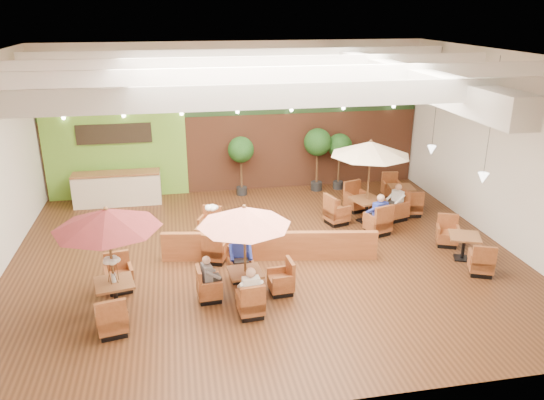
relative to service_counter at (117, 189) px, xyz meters
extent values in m
plane|color=#381E0F|center=(4.40, -5.10, -0.58)|extent=(14.00, 14.00, 0.00)
cube|color=silver|center=(4.40, 0.90, 2.17)|extent=(14.00, 0.04, 5.50)
cube|color=silver|center=(4.40, -11.10, 2.17)|extent=(14.00, 0.04, 5.50)
cube|color=silver|center=(11.40, -5.10, 2.17)|extent=(0.04, 12.00, 5.50)
cube|color=white|center=(4.40, -5.10, 4.92)|extent=(14.00, 12.00, 0.04)
cube|color=brown|center=(4.40, 0.84, 1.02)|extent=(13.90, 0.10, 3.20)
cube|color=#1E3819|center=(4.40, 0.83, 2.47)|extent=(13.90, 0.12, 0.35)
cube|color=#67A22F|center=(0.00, 0.78, 1.02)|extent=(5.00, 0.08, 3.20)
cube|color=black|center=(0.00, 0.70, 1.82)|extent=(2.60, 0.08, 0.70)
cube|color=white|center=(7.90, -5.10, 4.37)|extent=(0.60, 11.00, 0.60)
cube|color=white|center=(4.40, -9.10, 4.57)|extent=(13.60, 0.12, 0.45)
cube|color=white|center=(4.40, -6.40, 4.57)|extent=(13.60, 0.12, 0.45)
cube|color=white|center=(4.40, -3.80, 4.57)|extent=(13.60, 0.12, 0.45)
cube|color=white|center=(4.40, -1.10, 4.57)|extent=(13.60, 0.12, 0.45)
cylinder|color=black|center=(10.20, -6.10, 3.32)|extent=(0.01, 0.01, 3.20)
cone|color=white|center=(10.20, -6.10, 1.72)|extent=(0.28, 0.28, 0.28)
cylinder|color=black|center=(10.20, -3.10, 3.32)|extent=(0.01, 0.01, 3.20)
cone|color=white|center=(10.20, -3.10, 1.72)|extent=(0.28, 0.28, 0.28)
sphere|color=#FFEAC6|center=(-1.60, 0.60, 2.47)|extent=(0.14, 0.14, 0.14)
sphere|color=#FFEAC6|center=(0.40, 0.60, 2.47)|extent=(0.14, 0.14, 0.14)
sphere|color=#FFEAC6|center=(2.40, 0.60, 2.47)|extent=(0.14, 0.14, 0.14)
sphere|color=#FFEAC6|center=(4.40, 0.60, 2.47)|extent=(0.14, 0.14, 0.14)
sphere|color=#FFEAC6|center=(6.40, 0.60, 2.47)|extent=(0.14, 0.14, 0.14)
sphere|color=#FFEAC6|center=(8.40, 0.60, 2.47)|extent=(0.14, 0.14, 0.14)
sphere|color=#FFEAC6|center=(10.40, 0.60, 2.47)|extent=(0.14, 0.14, 0.14)
cube|color=beige|center=(0.00, 0.00, -0.03)|extent=(3.00, 0.70, 1.10)
cube|color=brown|center=(0.00, 0.00, 0.57)|extent=(3.00, 0.75, 0.06)
cube|color=brown|center=(4.50, -5.31, -0.17)|extent=(5.91, 1.15, 0.83)
cube|color=brown|center=(0.54, -7.24, 0.13)|extent=(0.99, 0.99, 0.06)
cylinder|color=black|center=(0.54, -7.24, -0.22)|extent=(0.10, 0.10, 0.66)
cube|color=black|center=(0.54, -7.24, -0.56)|extent=(0.53, 0.53, 0.04)
cube|color=brown|center=(0.54, -8.18, -0.28)|extent=(0.72, 0.72, 0.32)
cube|color=brown|center=(0.49, -8.44, 0.01)|extent=(0.62, 0.22, 0.70)
cube|color=brown|center=(0.26, -8.24, -0.09)|extent=(0.18, 0.55, 0.28)
cube|color=brown|center=(0.82, -8.13, -0.09)|extent=(0.18, 0.55, 0.28)
cube|color=black|center=(0.54, -8.18, -0.51)|extent=(0.64, 0.64, 0.14)
cube|color=brown|center=(0.54, -6.29, -0.28)|extent=(0.72, 0.72, 0.32)
cube|color=brown|center=(0.59, -6.04, 0.01)|extent=(0.62, 0.22, 0.70)
cube|color=brown|center=(0.82, -6.24, -0.09)|extent=(0.18, 0.55, 0.28)
cube|color=brown|center=(0.26, -6.35, -0.09)|extent=(0.18, 0.55, 0.28)
cube|color=black|center=(0.54, -6.29, -0.51)|extent=(0.64, 0.64, 0.14)
cylinder|color=brown|center=(0.54, -7.24, 0.66)|extent=(0.06, 0.06, 2.49)
cone|color=#55191A|center=(0.54, -7.24, 1.72)|extent=(2.39, 2.39, 0.45)
sphere|color=brown|center=(0.54, -7.24, 1.95)|extent=(0.10, 0.10, 0.10)
cylinder|color=silver|center=(0.54, -7.24, 0.27)|extent=(0.10, 0.10, 0.22)
cube|color=brown|center=(3.57, -7.17, 0.08)|extent=(0.83, 0.83, 0.06)
cylinder|color=black|center=(3.57, -7.17, -0.24)|extent=(0.09, 0.09, 0.61)
cube|color=black|center=(3.57, -7.17, -0.56)|extent=(0.44, 0.44, 0.04)
cube|color=brown|center=(3.57, -8.04, -0.31)|extent=(0.61, 0.61, 0.29)
cube|color=brown|center=(3.55, -8.28, -0.03)|extent=(0.57, 0.13, 0.64)
cube|color=brown|center=(3.30, -8.06, -0.12)|extent=(0.11, 0.51, 0.26)
cube|color=brown|center=(3.83, -8.02, -0.12)|extent=(0.11, 0.51, 0.26)
cube|color=black|center=(3.57, -8.04, -0.52)|extent=(0.54, 0.54, 0.13)
cube|color=brown|center=(3.57, -6.30, -0.31)|extent=(0.61, 0.61, 0.29)
cube|color=brown|center=(3.59, -6.06, -0.03)|extent=(0.57, 0.13, 0.64)
cube|color=brown|center=(3.83, -6.28, -0.12)|extent=(0.11, 0.51, 0.26)
cube|color=brown|center=(3.30, -6.31, -0.12)|extent=(0.11, 0.51, 0.26)
cube|color=black|center=(3.57, -6.30, -0.52)|extent=(0.54, 0.54, 0.13)
cube|color=brown|center=(2.70, -7.17, -0.31)|extent=(0.61, 0.61, 0.29)
cube|color=brown|center=(2.93, -7.19, -0.03)|extent=(0.13, 0.57, 0.64)
cube|color=brown|center=(2.68, -6.90, -0.12)|extent=(0.51, 0.11, 0.26)
cube|color=brown|center=(2.71, -7.43, -0.12)|extent=(0.51, 0.11, 0.26)
cube|color=black|center=(2.70, -7.17, -0.52)|extent=(0.54, 0.54, 0.13)
cube|color=brown|center=(4.44, -7.17, -0.31)|extent=(0.61, 0.61, 0.29)
cube|color=brown|center=(4.20, -7.15, -0.03)|extent=(0.13, 0.57, 0.64)
cube|color=brown|center=(4.46, -7.43, -0.12)|extent=(0.51, 0.11, 0.26)
cube|color=brown|center=(4.42, -6.90, -0.12)|extent=(0.51, 0.11, 0.26)
cube|color=black|center=(4.44, -7.17, -0.52)|extent=(0.54, 0.54, 0.13)
cylinder|color=brown|center=(3.57, -7.17, 0.56)|extent=(0.06, 0.06, 2.30)
cone|color=#E3826D|center=(3.57, -7.17, 1.53)|extent=(2.20, 2.20, 0.45)
sphere|color=brown|center=(3.57, -7.17, 1.76)|extent=(0.10, 0.10, 0.10)
cube|color=brown|center=(8.10, -3.17, 0.18)|extent=(1.12, 1.12, 0.06)
cylinder|color=black|center=(8.10, -3.17, -0.19)|extent=(0.11, 0.11, 0.70)
cube|color=black|center=(8.10, -3.17, -0.56)|extent=(0.59, 0.59, 0.04)
cube|color=brown|center=(8.10, -4.18, -0.26)|extent=(0.82, 0.82, 0.34)
cube|color=brown|center=(8.02, -4.45, 0.05)|extent=(0.66, 0.29, 0.74)
cube|color=brown|center=(7.81, -4.27, -0.05)|extent=(0.25, 0.58, 0.30)
cube|color=brown|center=(8.40, -4.09, -0.05)|extent=(0.25, 0.58, 0.30)
cube|color=black|center=(8.10, -4.18, -0.51)|extent=(0.73, 0.73, 0.15)
cube|color=brown|center=(8.10, -2.17, -0.26)|extent=(0.82, 0.82, 0.34)
cube|color=brown|center=(8.18, -1.90, 0.05)|extent=(0.66, 0.29, 0.74)
cube|color=brown|center=(8.40, -2.08, -0.05)|extent=(0.25, 0.58, 0.30)
cube|color=brown|center=(7.81, -2.25, -0.05)|extent=(0.25, 0.58, 0.30)
cube|color=black|center=(8.10, -2.17, -0.51)|extent=(0.73, 0.73, 0.15)
cube|color=brown|center=(7.09, -3.17, -0.26)|extent=(0.82, 0.82, 0.34)
cube|color=brown|center=(7.36, -3.25, 0.05)|extent=(0.29, 0.66, 0.74)
cube|color=brown|center=(7.00, -2.88, -0.05)|extent=(0.58, 0.25, 0.30)
cube|color=brown|center=(7.18, -3.47, -0.05)|extent=(0.58, 0.25, 0.30)
cube|color=black|center=(7.09, -3.17, -0.51)|extent=(0.73, 0.73, 0.15)
cube|color=brown|center=(9.11, -3.17, -0.26)|extent=(0.82, 0.82, 0.34)
cube|color=brown|center=(8.84, -3.09, 0.05)|extent=(0.29, 0.66, 0.74)
cube|color=brown|center=(9.20, -3.47, -0.05)|extent=(0.58, 0.25, 0.30)
cube|color=brown|center=(9.02, -2.88, -0.05)|extent=(0.58, 0.25, 0.30)
cube|color=black|center=(9.11, -3.17, -0.51)|extent=(0.73, 0.73, 0.15)
cylinder|color=brown|center=(8.10, -3.17, 0.74)|extent=(0.06, 0.06, 2.65)
cone|color=beige|center=(8.10, -3.17, 1.89)|extent=(2.55, 2.55, 0.45)
sphere|color=brown|center=(8.10, -3.17, 2.12)|extent=(0.10, 0.10, 0.10)
cube|color=brown|center=(3.00, -4.27, 0.10)|extent=(1.05, 1.05, 0.06)
cylinder|color=black|center=(3.00, -4.27, -0.23)|extent=(0.09, 0.09, 0.63)
cube|color=black|center=(3.00, -4.27, -0.56)|extent=(0.56, 0.56, 0.04)
cube|color=brown|center=(3.00, -5.17, -0.30)|extent=(0.77, 0.77, 0.30)
cube|color=brown|center=(3.10, -5.40, -0.01)|extent=(0.58, 0.31, 0.66)
cube|color=brown|center=(2.75, -5.07, -0.11)|extent=(0.27, 0.51, 0.27)
cube|color=brown|center=(3.26, -5.28, -0.11)|extent=(0.27, 0.51, 0.27)
cube|color=black|center=(3.00, -5.17, -0.52)|extent=(0.68, 0.68, 0.13)
cube|color=brown|center=(3.00, -3.37, -0.30)|extent=(0.77, 0.77, 0.30)
cube|color=brown|center=(2.91, -3.14, -0.01)|extent=(0.58, 0.31, 0.66)
cube|color=brown|center=(3.26, -3.48, -0.11)|extent=(0.27, 0.51, 0.27)
cube|color=brown|center=(2.75, -3.27, -0.11)|extent=(0.27, 0.51, 0.27)
cube|color=black|center=(3.00, -3.37, -0.52)|extent=(0.68, 0.68, 0.13)
cylinder|color=silver|center=(3.00, -4.27, 0.24)|extent=(0.10, 0.10, 0.22)
cube|color=brown|center=(9.80, -6.26, 0.11)|extent=(1.06, 1.06, 0.06)
cylinder|color=black|center=(9.80, -6.26, -0.23)|extent=(0.10, 0.10, 0.63)
cube|color=black|center=(9.80, -6.26, -0.56)|extent=(0.56, 0.56, 0.04)
cube|color=brown|center=(9.80, -7.17, -0.30)|extent=(0.77, 0.77, 0.31)
cube|color=brown|center=(9.90, -7.40, -0.01)|extent=(0.58, 0.32, 0.67)
cube|color=brown|center=(9.54, -7.06, -0.10)|extent=(0.27, 0.52, 0.27)
cube|color=brown|center=(10.06, -7.28, -0.10)|extent=(0.27, 0.52, 0.27)
cube|color=black|center=(9.80, -7.17, -0.52)|extent=(0.69, 0.69, 0.13)
cube|color=brown|center=(9.80, -5.35, -0.30)|extent=(0.77, 0.77, 0.31)
cube|color=brown|center=(9.70, -5.12, -0.01)|extent=(0.58, 0.32, 0.67)
cube|color=brown|center=(10.06, -5.46, -0.10)|extent=(0.27, 0.52, 0.27)
cube|color=brown|center=(9.54, -5.25, -0.10)|extent=(0.27, 0.52, 0.27)
cube|color=black|center=(9.80, -5.35, -0.52)|extent=(0.69, 0.69, 0.13)
cube|color=brown|center=(9.80, -2.01, 0.10)|extent=(0.91, 0.91, 0.06)
cylinder|color=black|center=(9.80, -2.01, -0.23)|extent=(0.10, 0.10, 0.63)
cube|color=black|center=(9.80, -2.01, -0.56)|extent=(0.48, 0.48, 0.04)
cube|color=brown|center=(9.80, -2.92, -0.30)|extent=(0.66, 0.66, 0.31)
cube|color=brown|center=(9.83, -3.17, -0.01)|extent=(0.60, 0.17, 0.67)
cube|color=brown|center=(9.53, -2.89, -0.11)|extent=(0.14, 0.53, 0.27)
cube|color=brown|center=(10.07, -2.96, -0.11)|extent=(0.14, 0.53, 0.27)
cube|color=black|center=(9.80, -2.92, -0.52)|extent=(0.59, 0.59, 0.13)
cube|color=brown|center=(9.80, -1.11, -0.30)|extent=(0.66, 0.66, 0.31)
cube|color=brown|center=(9.77, -0.86, -0.01)|extent=(0.60, 0.17, 0.67)
cube|color=brown|center=(10.07, -1.14, -0.11)|extent=(0.14, 0.53, 0.27)
cube|color=brown|center=(9.53, -1.07, -0.11)|extent=(0.14, 0.53, 0.27)
cube|color=black|center=(9.80, -1.11, -0.52)|extent=(0.59, 0.59, 0.13)
cylinder|color=black|center=(4.45, 0.20, -0.43)|extent=(0.40, 0.40, 0.30)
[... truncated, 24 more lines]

